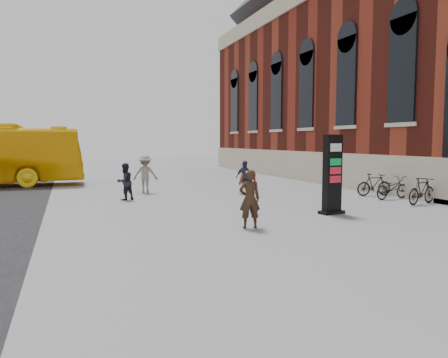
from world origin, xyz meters
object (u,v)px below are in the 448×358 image
object	(u,v)px
pedestrian_c	(245,178)
bike_7	(374,185)
info_pylon	(332,175)
woman	(250,198)
bike_6	(392,188)
pedestrian_b	(145,174)
bike_5	(422,191)
pedestrian_a	(125,182)

from	to	relation	value
pedestrian_c	bike_7	distance (m)	5.76
info_pylon	woman	size ratio (longest dim) A/B	1.61
pedestrian_c	bike_6	distance (m)	6.32
pedestrian_b	woman	bearing A→B (deg)	112.80
bike_6	pedestrian_c	bearing A→B (deg)	46.09
info_pylon	bike_5	size ratio (longest dim) A/B	1.53
pedestrian_a	bike_5	xyz separation A→B (m)	(10.62, -5.12, -0.24)
pedestrian_a	pedestrian_b	size ratio (longest dim) A/B	0.86
pedestrian_b	pedestrian_c	distance (m)	4.73
bike_7	bike_6	bearing A→B (deg)	-172.97
pedestrian_c	bike_7	size ratio (longest dim) A/B	0.93
woman	bike_6	xyz separation A→B (m)	(8.06, 3.62, -0.36)
bike_6	bike_7	distance (m)	1.15
bike_6	bike_7	bearing A→B (deg)	-9.61
pedestrian_c	bike_6	size ratio (longest dim) A/B	0.85
pedestrian_c	pedestrian_b	bearing A→B (deg)	22.59
woman	bike_5	size ratio (longest dim) A/B	0.95
woman	bike_7	xyz separation A→B (m)	(8.06, 4.77, -0.34)
pedestrian_c	bike_7	world-z (taller)	pedestrian_c
info_pylon	pedestrian_a	size ratio (longest dim) A/B	1.73
woman	bike_7	size ratio (longest dim) A/B	0.99
bike_5	bike_7	distance (m)	2.78
bike_5	bike_7	bearing A→B (deg)	-15.41
pedestrian_b	pedestrian_a	bearing A→B (deg)	76.80
bike_6	bike_7	xyz separation A→B (m)	(0.00, 1.15, 0.02)
pedestrian_a	bike_5	world-z (taller)	pedestrian_a
bike_5	bike_6	xyz separation A→B (m)	(0.00, 1.64, -0.04)
pedestrian_c	bike_5	xyz separation A→B (m)	(5.22, -5.20, -0.25)
pedestrian_a	bike_6	world-z (taller)	pedestrian_a
woman	pedestrian_c	distance (m)	7.72
pedestrian_a	bike_7	distance (m)	10.87
pedestrian_b	info_pylon	bearing A→B (deg)	135.72
pedestrian_c	bike_5	size ratio (longest dim) A/B	0.89
pedestrian_b	pedestrian_c	bearing A→B (deg)	166.38
bike_6	info_pylon	bearing A→B (deg)	107.70
pedestrian_b	bike_7	size ratio (longest dim) A/B	1.07
bike_5	bike_7	size ratio (longest dim) A/B	1.05
bike_5	bike_6	distance (m)	1.64
bike_6	bike_7	size ratio (longest dim) A/B	1.10
bike_7	woman	bearing A→B (deg)	127.65
pedestrian_c	bike_5	world-z (taller)	pedestrian_c
woman	bike_6	bearing A→B (deg)	-145.72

